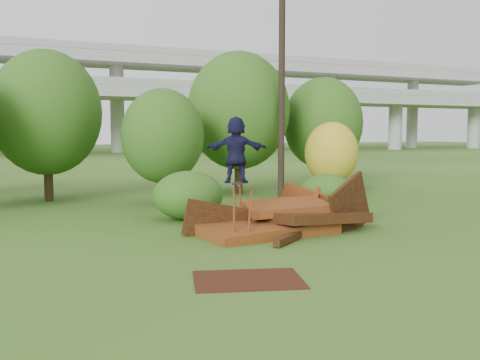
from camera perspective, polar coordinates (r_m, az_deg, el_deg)
name	(u,v)px	position (r m, az deg, el deg)	size (l,w,h in m)	color
ground	(304,251)	(13.14, 6.85, -7.55)	(240.00, 240.00, 0.00)	#2D5116
scrap_pile	(283,220)	(15.47, 4.61, -4.30)	(5.93, 3.58, 2.13)	#461F0C
grind_rail	(237,201)	(14.57, -0.30, -2.29)	(0.91, 1.44, 1.45)	brown
skateboard	(236,183)	(14.29, -0.41, -0.36)	(0.50, 0.67, 0.07)	black
skater	(236,150)	(14.24, -0.41, 3.24)	(1.64, 0.52, 1.77)	#151436
flat_plate	(248,280)	(10.56, 0.85, -10.58)	(2.09, 1.50, 0.03)	#37170B
tree_1	(46,113)	(23.70, -19.95, 6.76)	(4.52, 4.52, 6.28)	black
tree_2	(163,136)	(21.40, -8.24, 4.65)	(3.27, 3.27, 4.61)	black
tree_3	(238,111)	(25.13, -0.16, 7.39)	(4.77, 4.77, 6.62)	black
tree_4	(332,153)	(24.47, 9.75, 2.86)	(2.42, 2.42, 3.35)	black
tree_5	(323,123)	(27.53, 8.85, 5.99)	(4.02, 4.02, 5.65)	black
shrub_left	(188,195)	(17.65, -5.56, -1.63)	(2.33, 2.15, 1.61)	#144111
shrub_right	(326,194)	(19.23, 9.15, -1.44)	(1.98, 1.82, 1.40)	#144111
utility_pole	(282,71)	(23.56, 4.47, 11.48)	(1.40, 0.28, 10.84)	black
freeway_overpass	(52,75)	(74.54, -19.46, 10.55)	(160.00, 15.00, 13.70)	gray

